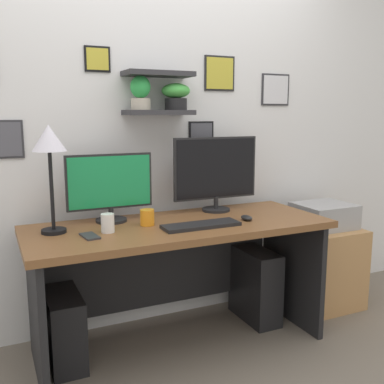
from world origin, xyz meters
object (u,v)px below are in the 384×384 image
at_px(computer_mouse, 246,218).
at_px(pen_cup, 108,223).
at_px(desk, 176,255).
at_px(keyboard, 201,225).
at_px(desk_lamp, 49,147).
at_px(coffee_mug, 147,217).
at_px(computer_tower_left, 64,329).
at_px(printer, 324,215).
at_px(monitor_left, 110,186).
at_px(monitor_right, 216,172).
at_px(computer_tower_right, 255,285).
at_px(cell_phone, 90,236).
at_px(drawer_cabinet, 321,265).

xyz_separation_m(computer_mouse, pen_cup, (-0.81, 0.08, 0.04)).
bearing_deg(desk, keyboard, -67.77).
relative_size(desk_lamp, coffee_mug, 6.28).
bearing_deg(computer_tower_left, computer_mouse, -10.17).
distance_m(coffee_mug, pen_cup, 0.25).
bearing_deg(printer, monitor_left, 176.76).
relative_size(desk, pen_cup, 17.29).
distance_m(desk, pen_cup, 0.50).
distance_m(monitor_right, desk_lamp, 1.06).
height_order(monitor_left, coffee_mug, monitor_left).
height_order(keyboard, computer_tower_left, keyboard).
bearing_deg(desk_lamp, desk, -2.80).
distance_m(monitor_left, pen_cup, 0.30).
relative_size(printer, computer_tower_right, 0.79).
bearing_deg(coffee_mug, keyboard, -32.44).
relative_size(cell_phone, printer, 0.37).
bearing_deg(keyboard, monitor_right, 51.70).
bearing_deg(computer_tower_left, coffee_mug, -6.42).
relative_size(monitor_left, computer_mouse, 5.57).
xyz_separation_m(coffee_mug, printer, (1.36, 0.09, -0.14)).
distance_m(printer, computer_tower_right, 0.71).
xyz_separation_m(drawer_cabinet, printer, (0.00, 0.00, 0.37)).
bearing_deg(pen_cup, coffee_mug, 13.54).
xyz_separation_m(coffee_mug, computer_tower_right, (0.78, 0.07, -0.56)).
relative_size(desk_lamp, pen_cup, 5.65).
xyz_separation_m(monitor_left, keyboard, (0.42, -0.34, -0.20)).
bearing_deg(monitor_right, monitor_left, -179.98).
relative_size(computer_mouse, printer, 0.24).
distance_m(desk, computer_tower_right, 0.67).
bearing_deg(pen_cup, computer_tower_left, 154.59).
bearing_deg(keyboard, pen_cup, 168.03).
bearing_deg(computer_tower_right, monitor_right, 156.68).
xyz_separation_m(computer_tower_left, computer_tower_right, (1.25, 0.02, 0.04)).
bearing_deg(cell_phone, desk, 6.29).
distance_m(desk, coffee_mug, 0.31).
height_order(desk, coffee_mug, coffee_mug).
distance_m(cell_phone, computer_tower_left, 0.59).
height_order(monitor_left, desk_lamp, desk_lamp).
height_order(desk, pen_cup, pen_cup).
xyz_separation_m(monitor_right, computer_mouse, (0.04, -0.31, -0.24)).
height_order(desk, computer_tower_right, desk).
bearing_deg(drawer_cabinet, computer_tower_right, -177.89).
bearing_deg(drawer_cabinet, desk_lamp, -178.72).
xyz_separation_m(coffee_mug, pen_cup, (-0.24, -0.06, 0.01)).
bearing_deg(keyboard, computer_mouse, 5.39).
relative_size(cell_phone, coffee_mug, 1.56).
height_order(drawer_cabinet, computer_tower_right, drawer_cabinet).
bearing_deg(cell_phone, computer_mouse, -8.80).
relative_size(keyboard, coffee_mug, 4.89).
distance_m(monitor_left, drawer_cabinet, 1.66).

